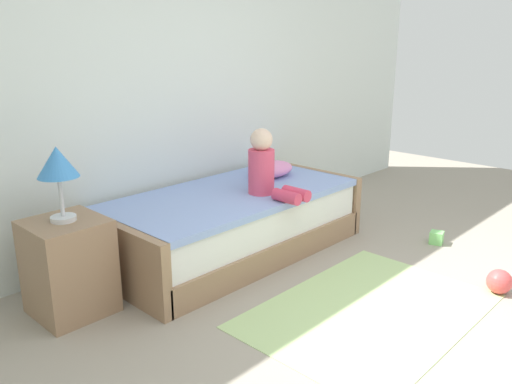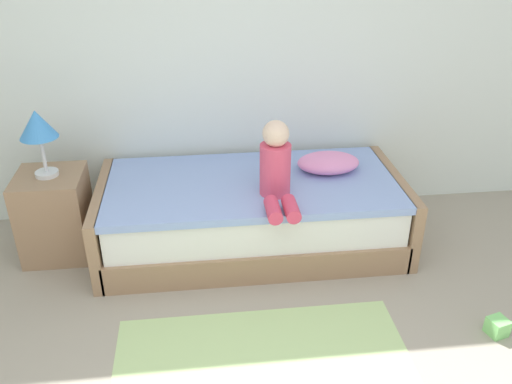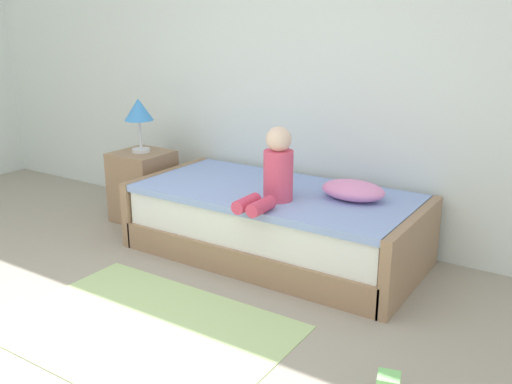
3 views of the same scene
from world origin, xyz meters
name	(u,v)px [view 3 (image 3 of 3)]	position (x,y,z in m)	size (l,w,h in m)	color
wall_rear	(294,49)	(0.00, 2.60, 1.45)	(7.20, 0.10, 2.90)	silver
bed	(275,223)	(0.21, 2.00, 0.25)	(2.11, 1.00, 0.50)	#997556
nightstand	(143,186)	(-1.14, 2.05, 0.30)	(0.44, 0.44, 0.60)	#997556
table_lamp	(139,112)	(-1.14, 2.05, 0.94)	(0.24, 0.24, 0.45)	silver
child_figure	(275,172)	(0.34, 1.77, 0.70)	(0.20, 0.51, 0.50)	#E04C6B
pillow	(353,190)	(0.76, 2.10, 0.56)	(0.44, 0.30, 0.13)	#EA8CC6
area_rug	(144,329)	(0.14, 0.70, 0.00)	(1.60, 1.10, 0.01)	#B2D189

